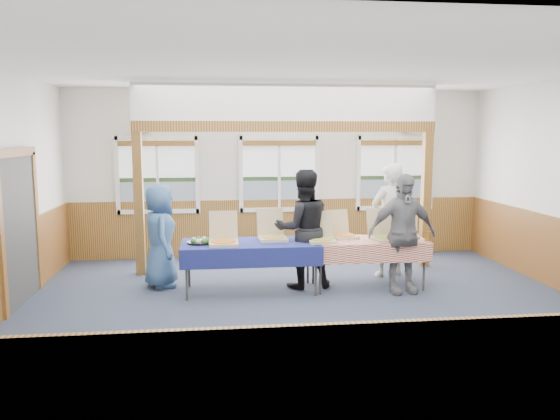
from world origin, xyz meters
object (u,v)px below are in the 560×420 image
object	(u,v)px
person_grey	(402,234)
table_left	(250,246)
man_blue	(160,236)
woman_black	(303,229)
table_right	(368,243)
woman_white	(389,220)

from	to	relation	value
person_grey	table_left	bearing A→B (deg)	167.67
man_blue	person_grey	distance (m)	3.69
woman_black	man_blue	size ratio (longest dim) A/B	1.14
table_right	woman_white	size ratio (longest dim) A/B	1.02
woman_black	man_blue	world-z (taller)	woman_black
table_right	man_blue	bearing A→B (deg)	148.20
person_grey	table_right	bearing A→B (deg)	138.65
woman_white	table_left	bearing A→B (deg)	-2.48
table_right	man_blue	xyz separation A→B (m)	(-3.19, 0.42, 0.11)
table_left	table_right	bearing A→B (deg)	-17.25
table_left	man_blue	world-z (taller)	man_blue
table_left	woman_white	world-z (taller)	woman_white
table_left	man_blue	distance (m)	1.44
woman_black	person_grey	world-z (taller)	woman_black
table_left	woman_black	size ratio (longest dim) A/B	1.21
table_right	person_grey	distance (m)	0.57
man_blue	person_grey	xyz separation A→B (m)	(3.62, -0.74, 0.09)
table_left	person_grey	size ratio (longest dim) A/B	1.24
table_left	woman_white	size ratio (longest dim) A/B	1.18
table_left	woman_black	bearing A→B (deg)	-6.72
table_left	woman_black	distance (m)	0.87
table_right	man_blue	size ratio (longest dim) A/B	1.21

